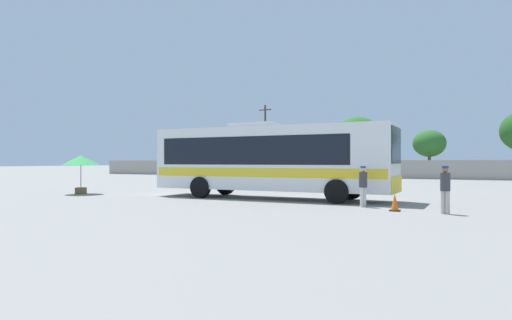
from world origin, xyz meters
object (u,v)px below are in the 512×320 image
(roadside_tree_left, at_px, (276,146))
(traffic_cone_on_apron, at_px, (395,203))
(parked_car_leftmost_silver, at_px, (253,170))
(parked_car_second_black, at_px, (295,171))
(coach_bus_white_yellow, at_px, (268,158))
(passenger_waiting_on_apron, at_px, (445,187))
(utility_pole_near, at_px, (265,139))
(vendor_umbrella_near_gate_green, at_px, (81,161))
(attendant_by_bus_door, at_px, (363,184))
(roadside_tree_midleft, at_px, (358,136))
(roadside_tree_midright, at_px, (429,143))

(roadside_tree_left, bearing_deg, traffic_cone_on_apron, -59.76)
(parked_car_leftmost_silver, height_order, parked_car_second_black, parked_car_leftmost_silver)
(parked_car_leftmost_silver, xyz_separation_m, roadside_tree_left, (0.14, 6.09, 3.00))
(coach_bus_white_yellow, relative_size, roadside_tree_left, 2.12)
(passenger_waiting_on_apron, relative_size, utility_pole_near, 0.18)
(passenger_waiting_on_apron, relative_size, vendor_umbrella_near_gate_green, 0.77)
(parked_car_leftmost_silver, xyz_separation_m, utility_pole_near, (-1.14, 5.73, 3.90))
(attendant_by_bus_door, height_order, roadside_tree_midleft, roadside_tree_midleft)
(parked_car_second_black, bearing_deg, coach_bus_white_yellow, -71.15)
(vendor_umbrella_near_gate_green, relative_size, roadside_tree_midright, 0.41)
(parked_car_leftmost_silver, bearing_deg, roadside_tree_midright, 18.17)
(utility_pole_near, relative_size, roadside_tree_left, 1.61)
(coach_bus_white_yellow, height_order, utility_pole_near, utility_pole_near)
(passenger_waiting_on_apron, bearing_deg, parked_car_leftmost_silver, 127.38)
(vendor_umbrella_near_gate_green, relative_size, utility_pole_near, 0.24)
(utility_pole_near, bearing_deg, coach_bus_white_yellow, -64.27)
(roadside_tree_midright, distance_m, traffic_cone_on_apron, 35.38)
(coach_bus_white_yellow, bearing_deg, traffic_cone_on_apron, -25.03)
(utility_pole_near, distance_m, roadside_tree_midright, 19.58)
(parked_car_leftmost_silver, xyz_separation_m, roadside_tree_midright, (18.41, 6.04, 2.98))
(roadside_tree_left, relative_size, traffic_cone_on_apron, 8.71)
(parked_car_second_black, bearing_deg, passenger_waiting_on_apron, -59.54)
(vendor_umbrella_near_gate_green, xyz_separation_m, parked_car_second_black, (1.74, 27.51, -1.05))
(roadside_tree_midleft, distance_m, traffic_cone_on_apron, 36.25)
(passenger_waiting_on_apron, xyz_separation_m, parked_car_second_black, (-16.88, 28.69, -0.17))
(passenger_waiting_on_apron, bearing_deg, traffic_cone_on_apron, 175.10)
(coach_bus_white_yellow, xyz_separation_m, utility_pole_near, (-15.33, 31.80, 2.71))
(attendant_by_bus_door, height_order, passenger_waiting_on_apron, passenger_waiting_on_apron)
(coach_bus_white_yellow, height_order, parked_car_second_black, coach_bus_white_yellow)
(roadside_tree_midleft, bearing_deg, passenger_waiting_on_apron, -71.51)
(utility_pole_near, bearing_deg, roadside_tree_midleft, -1.16)
(attendant_by_bus_door, bearing_deg, roadside_tree_midleft, 104.27)
(vendor_umbrella_near_gate_green, bearing_deg, traffic_cone_on_apron, -3.50)
(parked_car_leftmost_silver, xyz_separation_m, roadside_tree_midleft, (10.73, 5.49, 3.97))
(vendor_umbrella_near_gate_green, height_order, roadside_tree_midleft, roadside_tree_midleft)
(vendor_umbrella_near_gate_green, bearing_deg, roadside_tree_left, 95.99)
(parked_car_leftmost_silver, height_order, roadside_tree_left, roadside_tree_left)
(passenger_waiting_on_apron, distance_m, parked_car_leftmost_silver, 36.80)
(vendor_umbrella_near_gate_green, height_order, traffic_cone_on_apron, vendor_umbrella_near_gate_green)
(roadside_tree_midleft, height_order, traffic_cone_on_apron, roadside_tree_midleft)
(traffic_cone_on_apron, bearing_deg, attendant_by_bus_door, 143.94)
(utility_pole_near, bearing_deg, parked_car_second_black, -43.52)
(attendant_by_bus_door, height_order, traffic_cone_on_apron, attendant_by_bus_door)
(coach_bus_white_yellow, relative_size, vendor_umbrella_near_gate_green, 5.53)
(parked_car_second_black, bearing_deg, roadside_tree_midright, 27.00)
(vendor_umbrella_near_gate_green, xyz_separation_m, roadside_tree_midleft, (7.01, 33.55, 2.93))
(roadside_tree_midleft, distance_m, roadside_tree_midright, 7.76)
(attendant_by_bus_door, distance_m, vendor_umbrella_near_gate_green, 15.57)
(vendor_umbrella_near_gate_green, distance_m, parked_car_leftmost_silver, 28.33)
(coach_bus_white_yellow, xyz_separation_m, passenger_waiting_on_apron, (8.16, -3.17, -1.03))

